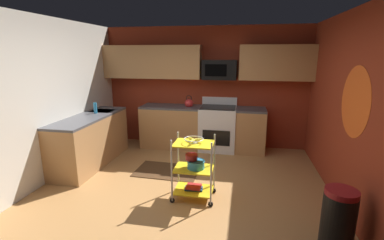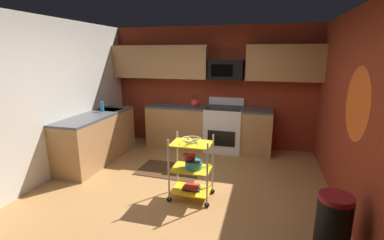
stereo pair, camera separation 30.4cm
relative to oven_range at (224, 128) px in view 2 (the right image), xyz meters
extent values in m
cube|color=#A87542|center=(-0.34, -2.10, -0.50)|extent=(4.40, 4.80, 0.04)
cube|color=maroon|center=(-0.34, 0.33, 0.82)|extent=(4.52, 0.06, 2.60)
cube|color=silver|center=(-2.57, -2.10, 0.82)|extent=(0.06, 4.80, 2.60)
cube|color=maroon|center=(1.89, -2.10, 0.82)|extent=(0.06, 4.80, 2.60)
cylinder|color=#E5591E|center=(1.86, -2.04, 0.97)|extent=(0.00, 0.89, 0.89)
cube|color=#B27F4C|center=(-0.34, 0.00, -0.04)|extent=(2.66, 0.60, 0.88)
cube|color=#4C4C51|center=(-0.34, 0.00, 0.42)|extent=(2.66, 0.60, 0.04)
cube|color=#B27F4C|center=(-2.24, -1.24, -0.04)|extent=(0.60, 1.87, 0.88)
cube|color=#4C4C51|center=(-2.24, -1.24, 0.42)|extent=(0.60, 1.87, 0.04)
cube|color=#B7BABC|center=(-2.24, -0.75, 0.36)|extent=(0.44, 0.36, 0.16)
cube|color=white|center=(0.00, 0.00, -0.02)|extent=(0.76, 0.64, 0.92)
cube|color=black|center=(0.00, -0.33, -0.13)|extent=(0.56, 0.01, 0.32)
cube|color=white|center=(0.00, 0.29, 0.53)|extent=(0.76, 0.06, 0.18)
cube|color=black|center=(0.00, 0.00, 0.45)|extent=(0.72, 0.60, 0.02)
cube|color=#B27F4C|center=(-1.47, 0.13, 1.37)|extent=(2.14, 0.33, 0.70)
cube|color=#B27F4C|center=(1.13, 0.13, 1.37)|extent=(1.46, 0.33, 0.70)
cube|color=black|center=(0.00, 0.11, 1.22)|extent=(0.70, 0.38, 0.40)
cube|color=black|center=(-0.06, -0.09, 1.22)|extent=(0.44, 0.01, 0.24)
cylinder|color=silver|center=(-0.40, -2.33, 0.00)|extent=(0.02, 0.02, 0.88)
cylinder|color=black|center=(-0.40, -2.33, -0.44)|extent=(0.07, 0.02, 0.07)
cylinder|color=silver|center=(0.14, -2.33, 0.00)|extent=(0.02, 0.02, 0.88)
cylinder|color=black|center=(0.14, -2.33, -0.44)|extent=(0.07, 0.02, 0.07)
cylinder|color=silver|center=(-0.40, -1.94, 0.00)|extent=(0.02, 0.02, 0.88)
cylinder|color=black|center=(-0.40, -1.94, -0.44)|extent=(0.07, 0.02, 0.07)
cylinder|color=silver|center=(0.14, -1.94, 0.00)|extent=(0.02, 0.02, 0.88)
cylinder|color=black|center=(0.14, -1.94, -0.44)|extent=(0.07, 0.02, 0.07)
cube|color=yellow|center=(-0.13, -2.14, -0.36)|extent=(0.54, 0.39, 0.02)
cube|color=yellow|center=(-0.13, -2.14, -0.03)|extent=(0.54, 0.39, 0.02)
cube|color=yellow|center=(-0.13, -2.14, 0.34)|extent=(0.54, 0.39, 0.02)
torus|color=silver|center=(-0.13, -2.14, 0.41)|extent=(0.27, 0.27, 0.01)
cylinder|color=silver|center=(-0.13, -2.14, 0.36)|extent=(0.12, 0.12, 0.02)
ellipsoid|color=yellow|center=(-0.08, -2.12, 0.40)|extent=(0.17, 0.09, 0.04)
ellipsoid|color=yellow|center=(-0.17, -2.10, 0.40)|extent=(0.15, 0.14, 0.04)
ellipsoid|color=yellow|center=(-0.14, -2.18, 0.40)|extent=(0.08, 0.17, 0.04)
cylinder|color=#338CBF|center=(-0.10, -2.14, 0.04)|extent=(0.24, 0.24, 0.11)
torus|color=#338CBF|center=(-0.10, -2.14, 0.09)|extent=(0.25, 0.25, 0.01)
cylinder|color=maroon|center=(-0.17, -2.12, 0.13)|extent=(0.17, 0.17, 0.08)
torus|color=maroon|center=(-0.17, -2.12, 0.17)|extent=(0.18, 0.18, 0.01)
cube|color=#1E4C8C|center=(-0.13, -2.14, -0.34)|extent=(0.27, 0.16, 0.02)
cube|color=#B22626|center=(-0.13, -2.14, -0.31)|extent=(0.22, 0.18, 0.03)
sphere|color=red|center=(-0.63, 0.00, 0.51)|extent=(0.18, 0.18, 0.18)
sphere|color=black|center=(-0.63, 0.00, 0.60)|extent=(0.03, 0.03, 0.03)
cone|color=red|center=(-0.55, 0.00, 0.53)|extent=(0.09, 0.04, 0.06)
torus|color=black|center=(-0.63, 0.00, 0.63)|extent=(0.12, 0.01, 0.12)
cylinder|color=#2D8CBF|center=(-2.25, -0.99, 0.54)|extent=(0.06, 0.06, 0.20)
cylinder|color=black|center=(1.56, -2.84, -0.18)|extent=(0.34, 0.34, 0.60)
cylinder|color=maroon|center=(1.56, -2.84, 0.15)|extent=(0.33, 0.33, 0.06)
cube|color=#472D19|center=(-0.76, -1.33, -0.47)|extent=(1.12, 0.74, 0.01)
camera|label=1|loc=(0.51, -5.65, 1.55)|focal=25.52mm
camera|label=2|loc=(0.81, -5.58, 1.55)|focal=25.52mm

